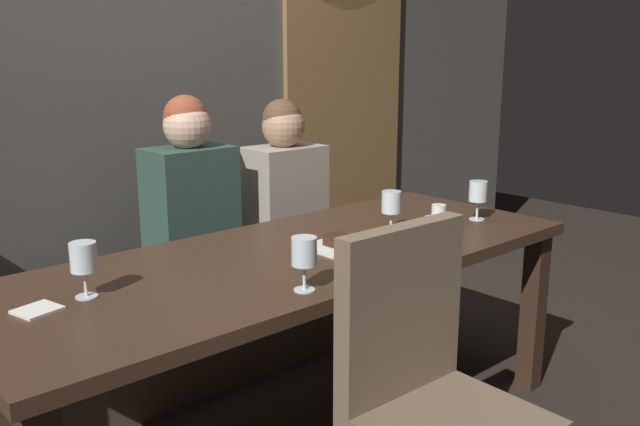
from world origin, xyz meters
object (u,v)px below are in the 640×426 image
wine_glass_near_left (304,254)px  dessert_plate (335,244)px  wine_glass_near_right (391,204)px  fork_on_table (369,242)px  diner_far_end (284,185)px  banquette_bench (194,329)px  chair_near_side (429,385)px  wine_glass_center_back (83,259)px  wine_glass_end_left (478,193)px  dining_table (294,277)px  espresso_cup (439,213)px  diner_bearded (190,195)px

wine_glass_near_left → dessert_plate: (0.37, 0.26, -0.10)m
wine_glass_near_right → fork_on_table: size_ratio=0.96×
diner_far_end → wine_glass_near_right: (-0.06, -0.74, 0.04)m
banquette_bench → chair_near_side: size_ratio=2.55×
chair_near_side → wine_glass_center_back: size_ratio=5.98×
wine_glass_near_left → dessert_plate: size_ratio=0.86×
wine_glass_end_left → fork_on_table: (-0.59, 0.05, -0.11)m
diner_far_end → wine_glass_near_right: size_ratio=4.66×
fork_on_table → chair_near_side: bearing=-103.9°
chair_near_side → fork_on_table: chair_near_side is taller
banquette_bench → wine_glass_center_back: bearing=-138.8°
dining_table → wine_glass_end_left: size_ratio=13.41×
wine_glass_near_right → wine_glass_center_back: (-1.18, 0.11, 0.00)m
chair_near_side → espresso_cup: (0.89, 0.68, 0.21)m
dining_table → diner_bearded: bearing=87.8°
banquette_bench → espresso_cup: bearing=-44.2°
wine_glass_center_back → wine_glass_end_left: bearing=-7.4°
chair_near_side → diner_far_end: (0.65, 1.42, 0.25)m
diner_far_end → wine_glass_near_right: diner_far_end is taller
diner_bearded → wine_glass_near_right: 0.88m
diner_bearded → diner_far_end: size_ratio=1.05×
diner_far_end → dessert_plate: 0.84m
diner_bearded → wine_glass_near_left: diner_bearded is taller
wine_glass_center_back → wine_glass_end_left: (1.60, -0.21, -0.00)m
wine_glass_near_right → wine_glass_center_back: same height
diner_far_end → dessert_plate: diner_far_end is taller
diner_far_end → fork_on_table: size_ratio=4.50×
chair_near_side → diner_far_end: size_ratio=1.28×
diner_bearded → wine_glass_near_right: (0.43, -0.77, 0.02)m
wine_glass_near_right → wine_glass_center_back: 1.19m
diner_bearded → espresso_cup: size_ratio=6.69×
diner_far_end → wine_glass_center_back: (-1.25, -0.63, 0.05)m
wine_glass_center_back → dining_table: bearing=-5.1°
diner_far_end → wine_glass_center_back: size_ratio=4.66×
wine_glass_near_left → fork_on_table: wine_glass_near_left is taller
diner_bearded → wine_glass_near_right: bearing=-60.7°
diner_far_end → wine_glass_near_left: bearing=-126.4°
banquette_bench → wine_glass_end_left: 1.37m
wine_glass_end_left → espresso_cup: 0.18m
chair_near_side → wine_glass_near_left: 0.51m
diner_far_end → espresso_cup: 0.77m
dining_table → wine_glass_end_left: (0.88, -0.14, 0.20)m
wine_glass_near_right → wine_glass_end_left: bearing=-13.8°
wine_glass_near_left → fork_on_table: size_ratio=0.96×
chair_near_side → dessert_plate: chair_near_side is taller
chair_near_side → fork_on_table: size_ratio=5.76×
fork_on_table → espresso_cup: bearing=26.2°
dining_table → espresso_cup: size_ratio=18.33×
wine_glass_near_right → wine_glass_center_back: bearing=174.9°
chair_near_side → diner_far_end: 1.58m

